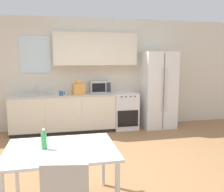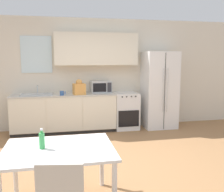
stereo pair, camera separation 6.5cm
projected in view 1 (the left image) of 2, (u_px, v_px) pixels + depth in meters
The scene contains 11 objects.
ground_plane at pixel (100, 166), 4.04m from camera, with size 12.00×12.00×0.00m, color #9E7047.
wall_back at pixel (85, 69), 6.14m from camera, with size 12.00×0.38×2.70m.
kitchen_counter at pixel (64, 113), 5.88m from camera, with size 2.41×0.63×0.90m.
oven_range at pixel (125, 111), 6.21m from camera, with size 0.58×0.62×0.89m.
refrigerator at pixel (158, 90), 6.28m from camera, with size 0.79×0.72×1.90m.
kitchen_sink at pixel (36, 94), 5.69m from camera, with size 0.72×0.43×0.20m.
microwave at pixel (100, 87), 6.09m from camera, with size 0.49×0.34×0.28m.
coffee_mug at pixel (62, 93), 5.62m from camera, with size 0.13×0.09×0.10m.
grocery_bag_0 at pixel (78, 88), 5.72m from camera, with size 0.30×0.27×0.36m.
dining_table at pixel (61, 156), 2.82m from camera, with size 1.23×0.94×0.72m.
drink_bottle at pixel (44, 141), 2.78m from camera, with size 0.06×0.06×0.23m.
Camera 1 is at (-0.63, -3.78, 1.72)m, focal length 40.00 mm.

